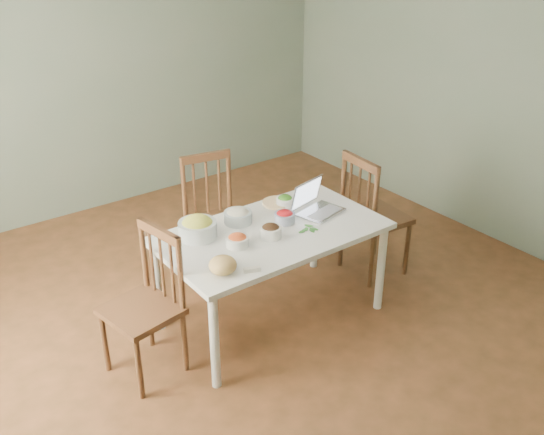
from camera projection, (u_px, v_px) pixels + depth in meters
floor at (251, 318)px, 4.57m from camera, size 5.00×5.00×0.00m
wall_back at (97, 72)px, 5.75m from camera, size 5.00×0.00×2.70m
wall_right at (488, 86)px, 5.29m from camera, size 0.00×5.00×2.70m
dining_table at (272, 275)px, 4.42m from camera, size 1.56×0.88×0.73m
chair_far at (217, 221)px, 4.87m from camera, size 0.52×0.50×1.01m
chair_left at (141, 308)px, 3.84m from camera, size 0.49×0.50×0.99m
chair_right at (376, 214)px, 4.95m from camera, size 0.48×0.50×1.04m
bread_boule at (223, 265)px, 3.73m from camera, size 0.17×0.17×0.11m
butter_stick at (252, 270)px, 3.77m from camera, size 0.11×0.07×0.03m
bowl_squash at (197, 227)px, 4.14m from camera, size 0.34×0.34×0.15m
bowl_carrot at (237, 240)px, 4.04m from camera, size 0.16×0.16×0.08m
bowl_onion at (238, 216)px, 4.34m from camera, size 0.25×0.25×0.11m
bowl_mushroom at (271, 231)px, 4.14m from camera, size 0.16×0.16×0.10m
bowl_redpep at (285, 216)px, 4.35m from camera, size 0.17×0.17×0.09m
bowl_broccoli at (285, 200)px, 4.59m from camera, size 0.18×0.18×0.08m
flatbread at (277, 203)px, 4.63m from camera, size 0.28×0.28×0.02m
basil_bunch at (307, 229)px, 4.25m from camera, size 0.17×0.17×0.02m
laptop at (322, 199)px, 4.44m from camera, size 0.38×0.34×0.23m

